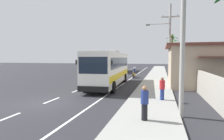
# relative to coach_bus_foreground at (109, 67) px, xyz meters

# --- Properties ---
(ground_plane) EXTENTS (160.00, 160.00, 0.00)m
(ground_plane) POSITION_rel_coach_bus_foreground_xyz_m (-2.08, -8.51, -1.97)
(ground_plane) COLOR #28282D
(sidewalk_kerb) EXTENTS (3.20, 90.00, 0.14)m
(sidewalk_kerb) POSITION_rel_coach_bus_foreground_xyz_m (4.72, 1.49, -1.90)
(sidewalk_kerb) COLOR #999993
(sidewalk_kerb) RESTS_ON ground
(lane_markings) EXTENTS (3.37, 71.00, 0.01)m
(lane_markings) POSITION_rel_coach_bus_foreground_xyz_m (-0.01, 5.88, -1.97)
(lane_markings) COLOR white
(lane_markings) RESTS_ON ground
(boundary_wall) EXTENTS (0.24, 60.00, 1.93)m
(boundary_wall) POSITION_rel_coach_bus_foreground_xyz_m (8.52, 5.49, -1.01)
(boundary_wall) COLOR #9E998E
(boundary_wall) RESTS_ON ground
(coach_bus_foreground) EXTENTS (3.36, 11.74, 3.79)m
(coach_bus_foreground) POSITION_rel_coach_bus_foreground_xyz_m (0.00, 0.00, 0.00)
(coach_bus_foreground) COLOR silver
(coach_bus_foreground) RESTS_ON ground
(coach_bus_far_lane) EXTENTS (3.13, 10.84, 3.65)m
(coach_bus_far_lane) POSITION_rel_coach_bus_foreground_xyz_m (-3.75, 20.07, -0.07)
(coach_bus_far_lane) COLOR red
(coach_bus_far_lane) RESTS_ON ground
(motorcycle_beside_bus) EXTENTS (0.56, 1.96, 1.59)m
(motorcycle_beside_bus) POSITION_rel_coach_bus_foreground_xyz_m (1.46, 8.76, -1.32)
(motorcycle_beside_bus) COLOR black
(motorcycle_beside_bus) RESTS_ON ground
(pedestrian_near_kerb) EXTENTS (0.36, 0.36, 1.53)m
(pedestrian_near_kerb) POSITION_rel_coach_bus_foreground_xyz_m (5.44, -6.23, -1.04)
(pedestrian_near_kerb) COLOR navy
(pedestrian_near_kerb) RESTS_ON sidewalk_kerb
(pedestrian_midwalk) EXTENTS (0.36, 0.36, 1.59)m
(pedestrian_midwalk) POSITION_rel_coach_bus_foreground_xyz_m (4.65, -10.82, -1.00)
(pedestrian_midwalk) COLOR black
(pedestrian_midwalk) RESTS_ON sidewalk_kerb
(utility_pole_nearest) EXTENTS (2.36, 0.24, 8.82)m
(utility_pole_nearest) POSITION_rel_coach_bus_foreground_xyz_m (6.37, -9.43, 2.66)
(utility_pole_nearest) COLOR #9E9E99
(utility_pole_nearest) RESTS_ON ground
(utility_pole_mid) EXTENTS (3.81, 0.24, 9.26)m
(utility_pole_mid) POSITION_rel_coach_bus_foreground_xyz_m (6.17, 4.13, 2.96)
(utility_pole_mid) COLOR #9E9E99
(utility_pole_mid) RESTS_ON ground
(palm_nearest) EXTENTS (2.53, 2.71, 7.64)m
(palm_nearest) POSITION_rel_coach_bus_foreground_xyz_m (7.35, 20.73, 3.38)
(palm_nearest) COLOR brown
(palm_nearest) RESTS_ON ground
(palm_second) EXTENTS (3.21, 3.03, 7.80)m
(palm_second) POSITION_rel_coach_bus_foreground_xyz_m (7.96, 30.91, 3.39)
(palm_second) COLOR brown
(palm_second) RESTS_ON ground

